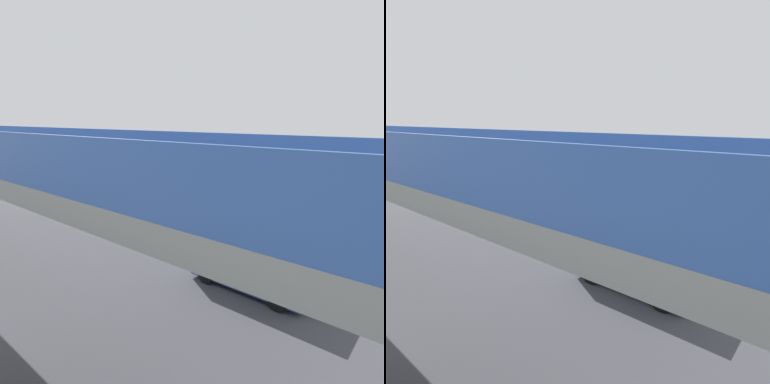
{
  "view_description": "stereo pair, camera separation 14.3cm",
  "coord_description": "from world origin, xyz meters",
  "views": [
    {
      "loc": [
        -12.4,
        16.34,
        6.7
      ],
      "look_at": [
        1.98,
        -1.11,
        1.6
      ],
      "focal_mm": 30.54,
      "sensor_mm": 36.0,
      "label": 1
    },
    {
      "loc": [
        -12.51,
        16.25,
        6.7
      ],
      "look_at": [
        1.98,
        -1.11,
        1.6
      ],
      "focal_mm": 30.54,
      "sensor_mm": 36.0,
      "label": 2
    }
  ],
  "objects": [
    {
      "name": "bicycle_black",
      "position": [
        8.92,
        3.88,
        0.37
      ],
      "size": [
        1.77,
        0.44,
        0.96
      ],
      "color": "black",
      "rests_on": "ground"
    },
    {
      "name": "lane_dash_leftmost",
      "position": [
        -8.0,
        -3.28,
        0.0
      ],
      "size": [
        2.0,
        0.2,
        0.01
      ],
      "primitive_type": "cube",
      "color": "silver",
      "rests_on": "ground"
    },
    {
      "name": "bicycle_red",
      "position": [
        10.36,
        5.42,
        0.37
      ],
      "size": [
        1.77,
        0.44,
        0.96
      ],
      "color": "black",
      "rests_on": "ground"
    },
    {
      "name": "traffic_sign",
      "position": [
        -7.81,
        -2.64,
        1.89
      ],
      "size": [
        0.08,
        0.6,
        2.8
      ],
      "color": "slate",
      "rests_on": "ground"
    },
    {
      "name": "city_bus",
      "position": [
        1.5,
        -0.73,
        1.88
      ],
      "size": [
        11.54,
        2.85,
        3.15
      ],
      "color": "#196BB7",
      "rests_on": "ground"
    },
    {
      "name": "lane_dash_left",
      "position": [
        -4.0,
        -3.28,
        0.0
      ],
      "size": [
        2.0,
        0.2,
        0.01
      ],
      "primitive_type": "cube",
      "color": "silver",
      "rests_on": "ground"
    },
    {
      "name": "lane_dash_centre",
      "position": [
        0.0,
        -3.28,
        0.0
      ],
      "size": [
        2.0,
        0.2,
        0.01
      ],
      "primitive_type": "cube",
      "color": "silver",
      "rests_on": "ground"
    },
    {
      "name": "parked_van",
      "position": [
        -6.54,
        5.39,
        1.18
      ],
      "size": [
        4.8,
        2.17,
        2.05
      ],
      "color": "#33478C",
      "rests_on": "ground"
    },
    {
      "name": "lane_dash_right",
      "position": [
        4.0,
        -3.28,
        0.0
      ],
      "size": [
        2.0,
        0.2,
        0.01
      ],
      "primitive_type": "cube",
      "color": "silver",
      "rests_on": "ground"
    },
    {
      "name": "bicycle_orange",
      "position": [
        10.86,
        2.83,
        0.37
      ],
      "size": [
        1.77,
        0.44,
        0.96
      ],
      "color": "black",
      "rests_on": "ground"
    },
    {
      "name": "lane_dash_rightmost",
      "position": [
        8.0,
        -3.28,
        0.0
      ],
      "size": [
        2.0,
        0.2,
        0.01
      ],
      "primitive_type": "cube",
      "color": "silver",
      "rests_on": "ground"
    },
    {
      "name": "ground",
      "position": [
        0.0,
        0.0,
        0.0
      ],
      "size": [
        80.0,
        80.0,
        0.0
      ],
      "primitive_type": "plane",
      "color": "#424247"
    }
  ]
}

